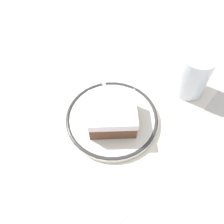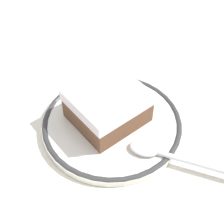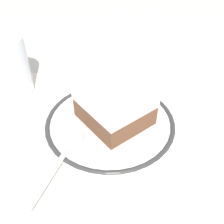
# 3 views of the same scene
# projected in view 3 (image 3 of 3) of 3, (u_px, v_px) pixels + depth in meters

# --- Properties ---
(ground_plane) EXTENTS (2.40, 2.40, 0.00)m
(ground_plane) POSITION_uv_depth(u_px,v_px,m) (125.00, 141.00, 0.41)
(ground_plane) COLOR #B7B2A8
(placemat) EXTENTS (0.55, 0.35, 0.00)m
(placemat) POSITION_uv_depth(u_px,v_px,m) (125.00, 141.00, 0.41)
(placemat) COLOR beige
(placemat) RESTS_ON ground_plane
(plate) EXTENTS (0.20, 0.20, 0.01)m
(plate) POSITION_uv_depth(u_px,v_px,m) (112.00, 123.00, 0.43)
(plate) COLOR silver
(plate) RESTS_ON placemat
(cake_slice) EXTENTS (0.13, 0.13, 0.05)m
(cake_slice) POSITION_uv_depth(u_px,v_px,m) (117.00, 106.00, 0.42)
(cake_slice) COLOR brown
(cake_slice) RESTS_ON plate
(spoon) EXTENTS (0.06, 0.14, 0.01)m
(spoon) POSITION_uv_depth(u_px,v_px,m) (68.00, 151.00, 0.38)
(spoon) COLOR silver
(spoon) RESTS_ON plate
(cup) EXTENTS (0.07, 0.07, 0.10)m
(cup) POSITION_uv_depth(u_px,v_px,m) (10.00, 69.00, 0.48)
(cup) COLOR silver
(cup) RESTS_ON placemat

